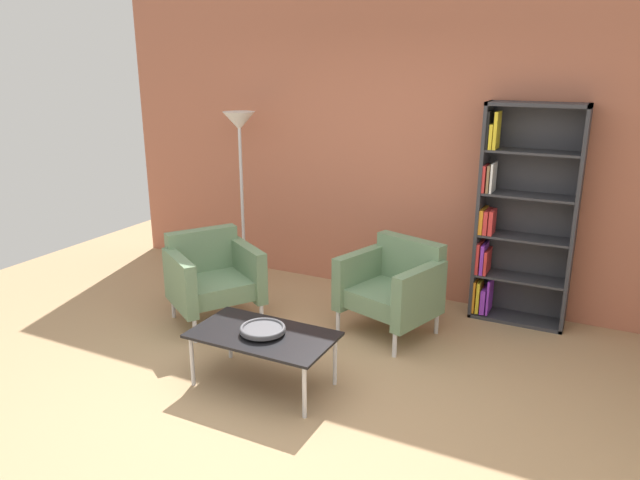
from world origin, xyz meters
TOP-DOWN VIEW (x-y plane):
  - ground_plane at (0.00, 0.00)m, footprint 8.32×8.32m
  - brick_back_panel at (0.00, 2.46)m, footprint 6.40×0.12m
  - bookshelf_tall at (1.10, 2.25)m, footprint 0.80×0.30m
  - coffee_table_low at (-0.27, 0.27)m, footprint 1.00×0.56m
  - decorative_bowl at (-0.27, 0.27)m, footprint 0.32×0.32m
  - armchair_by_bookshelf at (0.24, 1.51)m, footprint 0.87×0.83m
  - armchair_spare_guest at (-1.26, 1.03)m, footprint 0.92×0.94m
  - floor_lamp_torchiere at (-1.60, 2.03)m, footprint 0.32×0.32m

SIDE VIEW (x-z plane):
  - ground_plane at x=0.00m, z-range 0.00..0.00m
  - coffee_table_low at x=-0.27m, z-range 0.17..0.57m
  - armchair_by_bookshelf at x=0.24m, z-range 0.02..0.80m
  - armchair_spare_guest at x=-1.26m, z-range 0.02..0.80m
  - decorative_bowl at x=-0.27m, z-range 0.41..0.46m
  - bookshelf_tall at x=1.10m, z-range -0.03..1.87m
  - floor_lamp_torchiere at x=-1.60m, z-range 0.58..2.32m
  - brick_back_panel at x=0.00m, z-range 0.00..2.90m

